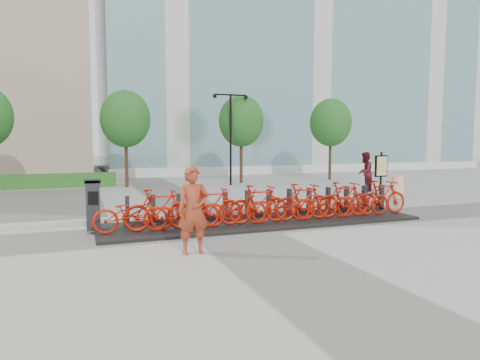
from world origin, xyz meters
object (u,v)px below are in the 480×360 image
object	(u,v)px
construction_barrel	(397,186)
map_sign	(381,168)
worker_red	(193,210)
kiosk	(93,205)
pedestrian	(365,172)
bike_0	(131,213)

from	to	relation	value
construction_barrel	map_sign	bearing A→B (deg)	-173.38
worker_red	map_sign	bearing A→B (deg)	34.21
kiosk	pedestrian	xyz separation A→B (m)	(12.47, 5.12, 0.22)
kiosk	pedestrian	bearing A→B (deg)	24.79
map_sign	kiosk	bearing A→B (deg)	-172.71
worker_red	pedestrian	distance (m)	13.23
pedestrian	bike_0	bearing A→B (deg)	-6.17
bike_0	pedestrian	size ratio (longest dim) A/B	0.99
pedestrian	construction_barrel	xyz separation A→B (m)	(0.06, -2.20, -0.47)
construction_barrel	map_sign	xyz separation A→B (m)	(-0.98, -0.11, 0.83)
construction_barrel	worker_red	bearing A→B (deg)	-150.90
kiosk	pedestrian	size ratio (longest dim) A/B	0.72
worker_red	map_sign	xyz separation A→B (m)	(9.57, 5.76, 0.36)
bike_0	kiosk	distance (m)	1.12
bike_0	kiosk	bearing A→B (deg)	54.23
bike_0	map_sign	world-z (taller)	map_sign
worker_red	map_sign	world-z (taller)	map_sign
worker_red	construction_barrel	size ratio (longest dim) A/B	1.94
kiosk	worker_red	world-z (taller)	worker_red
pedestrian	construction_barrel	distance (m)	2.25
worker_red	construction_barrel	distance (m)	12.08
bike_0	map_sign	bearing A→B (deg)	-72.00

